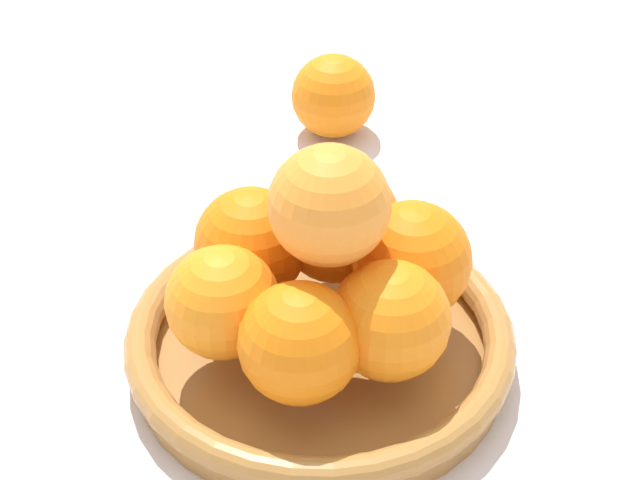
% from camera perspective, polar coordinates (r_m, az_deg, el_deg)
% --- Properties ---
extents(ground_plane, '(4.00, 4.00, 0.00)m').
position_cam_1_polar(ground_plane, '(0.71, -0.00, -6.47)').
color(ground_plane, silver).
extents(fruit_bowl, '(0.25, 0.25, 0.03)m').
position_cam_1_polar(fruit_bowl, '(0.70, -0.00, -5.47)').
color(fruit_bowl, '#A57238').
rests_on(fruit_bowl, ground_plane).
extents(orange_pile, '(0.19, 0.19, 0.14)m').
position_cam_1_polar(orange_pile, '(0.66, 0.25, -1.36)').
color(orange_pile, orange).
rests_on(orange_pile, fruit_bowl).
extents(stray_orange, '(0.07, 0.07, 0.07)m').
position_cam_1_polar(stray_orange, '(0.92, 0.72, 7.69)').
color(stray_orange, orange).
rests_on(stray_orange, ground_plane).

